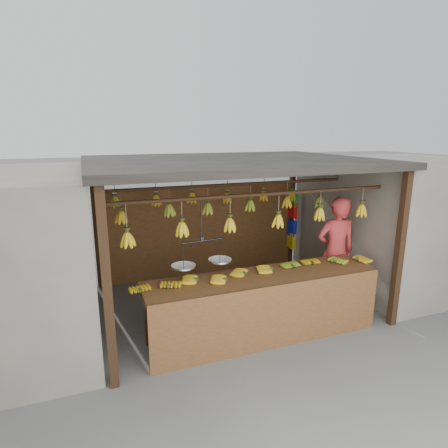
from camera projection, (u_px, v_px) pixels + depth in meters
name	position (u px, v px, depth m)	size (l,w,h in m)	color
ground	(230.00, 303.00, 6.29)	(80.00, 80.00, 0.00)	#5B5B57
stall	(223.00, 184.00, 6.11)	(4.30, 3.30, 2.40)	black
neighbor_right	(403.00, 219.00, 7.24)	(3.00, 3.00, 2.30)	slate
counter	(266.00, 292.00, 5.02)	(3.45, 0.74, 0.96)	brown
hanging_bananas	(230.00, 208.00, 5.90)	(3.55, 2.24, 0.38)	gold
balance_scale	(202.00, 260.00, 4.82)	(0.81, 0.36, 0.86)	black
vendor	(336.00, 252.00, 6.07)	(0.66, 0.43, 1.81)	#BF3333
bag_bundles	(292.00, 219.00, 7.94)	(0.08, 0.26, 1.26)	#199926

